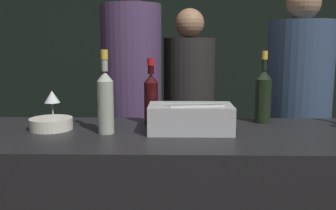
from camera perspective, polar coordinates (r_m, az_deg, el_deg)
wall_back_chalkboard at (r=3.86m, az=0.71°, el=9.53°), size 6.40×0.06×2.80m
ice_bin_with_bottles at (r=1.69m, az=3.59°, el=-1.78°), size 0.38×0.21×0.13m
bowl_white at (r=1.82m, az=-17.37°, el=-2.69°), size 0.20×0.20×0.05m
wine_glass at (r=2.02m, az=-17.25°, el=1.03°), size 0.08×0.08×0.16m
red_wine_bottle_tall at (r=1.84m, az=-2.59°, el=1.34°), size 0.07×0.07×0.32m
champagne_bottle at (r=1.93m, az=14.30°, el=1.58°), size 0.08×0.08×0.36m
rose_wine_bottle at (r=1.67m, az=-9.51°, el=0.85°), size 0.07×0.07×0.37m
person_in_hoodie at (r=2.79m, az=3.20°, el=-0.59°), size 0.38×0.38×1.64m
person_blond_tee at (r=2.55m, az=19.13°, el=-0.79°), size 0.41×0.41×1.74m
person_grey_polo at (r=2.52m, az=-5.49°, el=1.14°), size 0.40×0.40×1.85m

